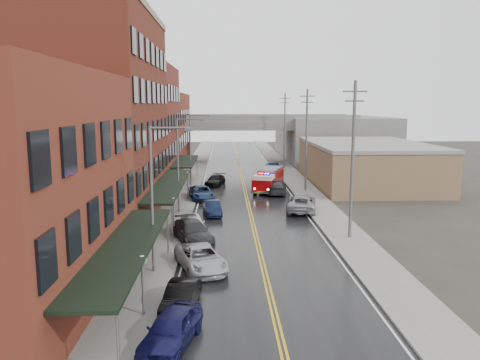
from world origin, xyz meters
name	(u,v)px	position (x,y,z in m)	size (l,w,h in m)	color
ground	(279,335)	(0.00, 0.00, 0.00)	(220.00, 220.00, 0.00)	#2D2B26
road	(247,200)	(0.00, 30.00, 0.01)	(11.00, 160.00, 0.02)	black
sidewalk_left	(180,200)	(-7.30, 30.00, 0.07)	(3.00, 160.00, 0.15)	slate
sidewalk_right	(314,199)	(7.30, 30.00, 0.07)	(3.00, 160.00, 0.15)	slate
curb_left	(195,200)	(-5.65, 30.00, 0.07)	(0.30, 160.00, 0.15)	gray
curb_right	(299,199)	(5.65, 30.00, 0.07)	(0.30, 160.00, 0.15)	gray
brick_building_a	(10,190)	(-13.30, 4.00, 6.00)	(9.00, 18.00, 12.00)	maroon
brick_building_b	(103,119)	(-13.30, 23.00, 9.00)	(9.00, 20.00, 18.00)	#542416
brick_building_c	(139,126)	(-13.30, 40.50, 7.50)	(9.00, 15.00, 15.00)	maroon
brick_building_far	(158,131)	(-13.30, 58.00, 6.00)	(9.00, 20.00, 12.00)	maroon
tan_building	(366,165)	(16.00, 40.00, 2.50)	(14.00, 22.00, 5.00)	#93714F
right_far_block	(330,137)	(18.00, 70.00, 4.00)	(18.00, 30.00, 8.00)	slate
awning_0	(128,246)	(-7.49, 4.00, 2.99)	(2.60, 16.00, 3.09)	black
awning_1	(170,184)	(-7.49, 23.00, 2.99)	(2.60, 18.00, 3.09)	black
awning_2	(185,161)	(-7.49, 40.50, 2.99)	(2.60, 13.00, 3.09)	black
globe_lamp_0	(142,272)	(-6.40, 2.00, 2.31)	(0.44, 0.44, 3.12)	#59595B
globe_lamp_1	(174,208)	(-6.40, 16.00, 2.31)	(0.44, 0.44, 3.12)	#59595B
globe_lamp_2	(188,179)	(-6.40, 30.00, 2.31)	(0.44, 0.44, 3.12)	#59595B
street_lamp_0	(156,190)	(-6.55, 8.00, 5.19)	(2.64, 0.22, 9.00)	#59595B
street_lamp_1	(180,159)	(-6.55, 24.00, 5.19)	(2.64, 0.22, 9.00)	#59595B
street_lamp_2	(192,145)	(-6.55, 40.00, 5.19)	(2.64, 0.22, 9.00)	#59595B
utility_pole_0	(353,158)	(7.20, 15.00, 6.31)	(1.80, 0.24, 12.00)	#59595B
utility_pole_1	(306,138)	(7.20, 35.00, 6.31)	(1.80, 0.24, 12.00)	#59595B
utility_pole_2	(285,129)	(7.20, 55.00, 6.31)	(1.80, 0.24, 12.00)	#59595B
overpass	(238,129)	(0.00, 62.00, 5.99)	(40.00, 10.00, 7.50)	slate
fire_truck	(268,179)	(2.81, 35.30, 1.43)	(4.58, 7.57, 2.64)	#950609
parked_car_left_0	(171,329)	(-4.74, -0.80, 0.76)	(1.79, 4.45, 1.52)	#111142
parked_car_left_1	(181,297)	(-4.65, 2.79, 0.67)	(1.43, 4.09, 1.35)	black
parked_car_left_2	(201,258)	(-3.94, 8.58, 0.73)	(2.44, 5.29, 1.47)	#AFB2B8
parked_car_left_3	(193,232)	(-4.84, 14.54, 0.79)	(2.21, 5.45, 1.58)	#262628
parked_car_left_4	(193,223)	(-5.00, 17.25, 0.75)	(1.76, 4.39, 1.49)	silver
parked_car_left_5	(212,208)	(-3.60, 23.14, 0.67)	(1.42, 4.07, 1.34)	black
parked_car_left_6	(201,193)	(-5.00, 30.56, 0.72)	(2.39, 5.18, 1.44)	navy
parked_car_left_7	(215,180)	(-3.60, 39.20, 0.68)	(1.92, 4.71, 1.37)	black
parked_car_right_0	(301,203)	(5.00, 24.45, 0.81)	(2.70, 5.86, 1.63)	gray
parked_car_right_1	(277,188)	(3.65, 33.44, 0.75)	(2.10, 5.16, 1.50)	#2B2B2E
parked_car_right_2	(268,173)	(3.60, 44.90, 0.80)	(1.90, 4.72, 1.61)	silver
parked_car_right_3	(272,167)	(5.00, 52.20, 0.69)	(1.47, 4.21, 1.39)	black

